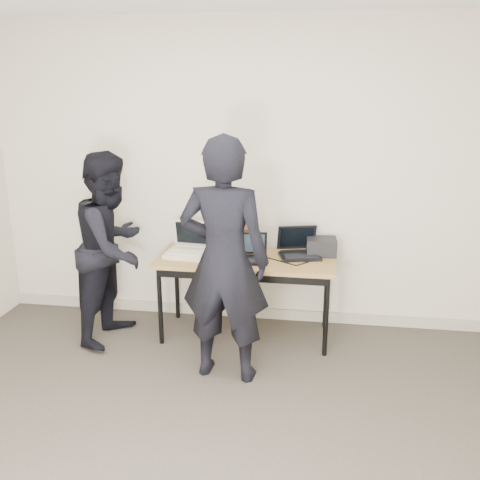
% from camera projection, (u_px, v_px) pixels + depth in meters
% --- Properties ---
extents(room, '(4.60, 4.60, 2.80)m').
position_uv_depth(room, '(171.00, 253.00, 2.60)').
color(room, '#3D362E').
rests_on(room, ground).
extents(desk, '(1.50, 0.66, 0.72)m').
position_uv_depth(desk, '(246.00, 265.00, 4.54)').
color(desk, olive).
rests_on(desk, ground).
extents(laptop_beige, '(0.37, 0.37, 0.28)m').
position_uv_depth(laptop_beige, '(188.00, 248.00, 4.60)').
color(laptop_beige, '#BCAD96').
rests_on(laptop_beige, desk).
extents(laptop_center, '(0.32, 0.31, 0.22)m').
position_uv_depth(laptop_center, '(250.00, 254.00, 4.46)').
color(laptop_center, black).
rests_on(laptop_center, desk).
extents(laptop_right, '(0.40, 0.39, 0.25)m').
position_uv_depth(laptop_right, '(299.00, 249.00, 4.57)').
color(laptop_right, black).
rests_on(laptop_right, desk).
extents(leather_satchel, '(0.36, 0.18, 0.25)m').
position_uv_depth(leather_satchel, '(229.00, 235.00, 4.72)').
color(leather_satchel, brown).
rests_on(leather_satchel, desk).
extents(tissue, '(0.14, 0.11, 0.08)m').
position_uv_depth(tissue, '(233.00, 218.00, 4.68)').
color(tissue, white).
rests_on(tissue, leather_satchel).
extents(equipment_box, '(0.26, 0.23, 0.14)m').
position_uv_depth(equipment_box, '(321.00, 246.00, 4.59)').
color(equipment_box, black).
rests_on(equipment_box, desk).
extents(power_brick, '(0.09, 0.06, 0.03)m').
position_uv_depth(power_brick, '(216.00, 261.00, 4.39)').
color(power_brick, black).
rests_on(power_brick, desk).
extents(cables, '(1.15, 0.38, 0.01)m').
position_uv_depth(cables, '(247.00, 259.00, 4.48)').
color(cables, black).
rests_on(cables, desk).
extents(person_typist, '(0.70, 0.49, 1.82)m').
position_uv_depth(person_typist, '(224.00, 261.00, 3.85)').
color(person_typist, black).
rests_on(person_typist, ground).
extents(person_observer, '(0.74, 0.88, 1.62)m').
position_uv_depth(person_observer, '(112.00, 248.00, 4.50)').
color(person_observer, black).
rests_on(person_observer, ground).
extents(baseboard, '(4.50, 0.03, 0.10)m').
position_uv_depth(baseboard, '(239.00, 311.00, 5.09)').
color(baseboard, '#A29B86').
rests_on(baseboard, ground).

